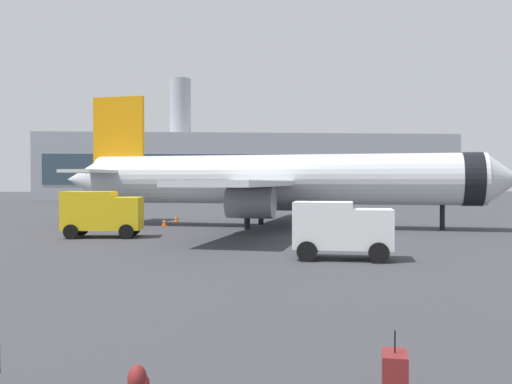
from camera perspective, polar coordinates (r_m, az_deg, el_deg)
name	(u,v)px	position (r m, az deg, el deg)	size (l,w,h in m)	color
airplane_at_gate	(277,180)	(43.46, 2.11, 1.24)	(35.08, 32.01, 10.50)	silver
service_truck	(102,212)	(36.75, -15.37, -1.96)	(4.89, 2.70, 2.90)	yellow
cargo_van	(341,227)	(25.67, 8.64, -3.55)	(4.75, 3.19, 2.60)	white
safety_cone_near	(164,222)	(45.13, -9.28, -3.01)	(0.44, 0.44, 0.66)	#F2590C
safety_cone_mid	(177,218)	(49.99, -8.05, -2.65)	(0.44, 0.44, 0.60)	#F2590C
rolling_suitcase	(395,374)	(9.78, 13.89, -17.50)	(0.56, 0.72, 1.10)	maroon
traveller_backpack	(138,380)	(9.94, -11.86, -18.14)	(0.36, 0.40, 0.48)	maroon
terminal_building	(248,167)	(120.25, -0.78, 2.60)	(85.72, 17.19, 25.30)	#9EA3AD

